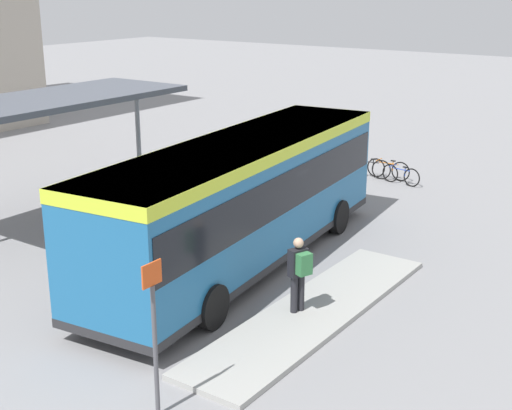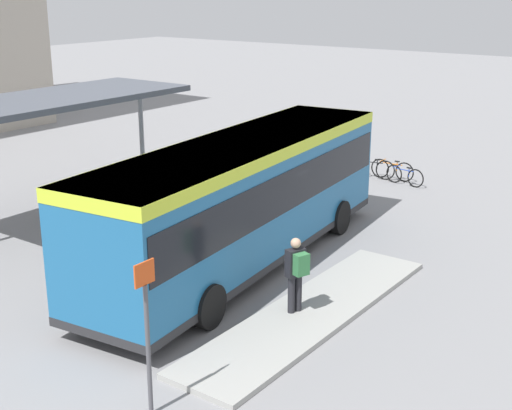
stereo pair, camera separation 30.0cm
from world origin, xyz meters
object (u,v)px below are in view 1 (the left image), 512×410
at_px(potted_planter_near_shelter, 143,202).
at_px(potted_planter_far_side, 133,214).
at_px(bicycle_black, 368,168).
at_px(bicycle_orange, 388,169).
at_px(city_bus, 244,194).
at_px(platform_sign, 154,333).
at_px(pedestrian_waiting, 299,270).
at_px(bicycle_blue, 401,175).

height_order(potted_planter_near_shelter, potted_planter_far_side, potted_planter_far_side).
bearing_deg(potted_planter_far_side, bicycle_black, -14.72).
bearing_deg(bicycle_orange, potted_planter_near_shelter, 65.58).
distance_m(city_bus, platform_sign, 7.01).
bearing_deg(bicycle_orange, bicycle_black, 19.40).
height_order(bicycle_orange, potted_planter_near_shelter, potted_planter_near_shelter).
bearing_deg(potted_planter_near_shelter, platform_sign, -135.08).
relative_size(pedestrian_waiting, potted_planter_far_side, 1.29).
xyz_separation_m(bicycle_orange, potted_planter_far_side, (-10.14, 3.30, 0.32)).
height_order(city_bus, platform_sign, city_bus).
xyz_separation_m(pedestrian_waiting, bicycle_black, (11.59, 4.08, -0.73)).
xyz_separation_m(pedestrian_waiting, bicycle_orange, (11.85, 3.38, -0.73)).
bearing_deg(city_bus, bicycle_blue, -6.99).
distance_m(bicycle_black, potted_planter_far_side, 10.23).
distance_m(pedestrian_waiting, potted_planter_far_side, 6.91).
relative_size(city_bus, bicycle_blue, 7.20).
bearing_deg(pedestrian_waiting, bicycle_black, -50.04).
relative_size(pedestrian_waiting, bicycle_black, 0.98).
bearing_deg(bicycle_blue, pedestrian_waiting, 112.04).
distance_m(bicycle_orange, platform_sign, 16.82).
distance_m(city_bus, pedestrian_waiting, 3.45).
height_order(bicycle_blue, bicycle_orange, bicycle_orange).
height_order(bicycle_black, platform_sign, platform_sign).
bearing_deg(bicycle_blue, potted_planter_far_side, 76.50).
bearing_deg(platform_sign, bicycle_blue, 9.58).
bearing_deg(potted_planter_far_side, bicycle_blue, -22.34).
height_order(city_bus, bicycle_black, city_bus).
bearing_deg(bicycle_black, pedestrian_waiting, 101.07).
height_order(pedestrian_waiting, platform_sign, platform_sign).
xyz_separation_m(bicycle_black, platform_sign, (-16.17, -4.10, 1.18)).
relative_size(potted_planter_near_shelter, platform_sign, 0.45).
xyz_separation_m(city_bus, platform_sign, (-6.40, -2.84, -0.36)).
relative_size(pedestrian_waiting, bicycle_orange, 0.99).
bearing_deg(city_bus, platform_sign, -162.29).
distance_m(potted_planter_far_side, platform_sign, 9.23).
xyz_separation_m(bicycle_blue, potted_planter_far_side, (-9.73, 4.00, 0.35)).
xyz_separation_m(potted_planter_far_side, platform_sign, (-6.28, -6.70, 0.86)).
distance_m(bicycle_orange, bicycle_black, 0.75).
distance_m(bicycle_black, potted_planter_near_shelter, 9.36).
xyz_separation_m(bicycle_orange, potted_planter_near_shelter, (-9.02, 3.98, 0.28)).
xyz_separation_m(city_bus, bicycle_orange, (10.02, 0.57, -1.54)).
bearing_deg(potted_planter_near_shelter, bicycle_black, -20.55).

